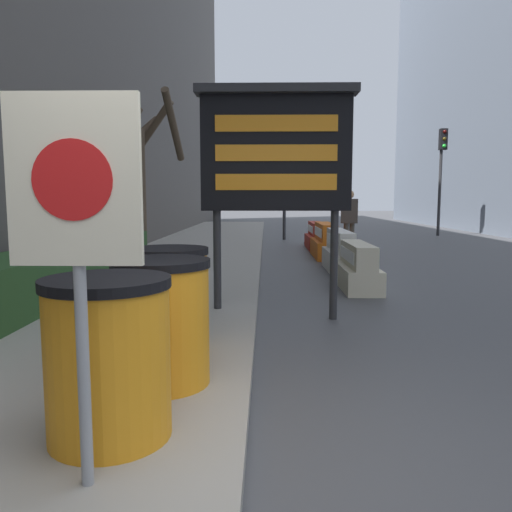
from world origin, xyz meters
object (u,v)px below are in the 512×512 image
Objects in this scene: traffic_cone_near at (325,237)px; traffic_light_far_side at (442,159)px; barrel_drum_back at (169,299)px; message_board at (276,152)px; warning_sign at (76,214)px; traffic_cone_mid at (310,233)px; traffic_light_near_curb at (285,160)px; barrel_drum_middle at (162,322)px; jersey_barrier_red_striped at (317,237)px; pedestrian_worker at (349,216)px; jersey_barrier_orange_near at (326,242)px; jersey_barrier_white at (340,253)px; barrel_drum_foreground at (109,358)px; jersey_barrier_cream at (358,269)px.

traffic_cone_near is 0.15× the size of traffic_light_far_side.
barrel_drum_back is 0.33× the size of message_board.
barrel_drum_back is 2.41m from warning_sign.
message_board is at bearing -97.44° from traffic_cone_mid.
barrel_drum_back is at bearing -103.77° from traffic_cone_near.
traffic_cone_mid is at bearing 80.72° from warning_sign.
traffic_light_near_curb reaches higher than traffic_cone_near.
traffic_light_near_curb reaches higher than barrel_drum_middle.
jersey_barrier_red_striped is at bearing -88.32° from traffic_cone_mid.
traffic_cone_near is 0.36× the size of pedestrian_worker.
jersey_barrier_orange_near is at bearing 75.91° from barrel_drum_middle.
pedestrian_worker is at bearing 73.97° from message_board.
warning_sign is at bearing -106.57° from jersey_barrier_white.
jersey_barrier_white is at bearing -90.00° from jersey_barrier_red_striped.
barrel_drum_back is at bearing -101.01° from traffic_cone_mid.
message_board is 4.61× the size of traffic_cone_near.
barrel_drum_back is at bearing -98.94° from pedestrian_worker.
traffic_light_near_curb is (-0.88, 8.06, 2.54)m from jersey_barrier_white.
barrel_drum_back is 2.51m from message_board.
warning_sign is 1.07× the size of pedestrian_worker.
barrel_drum_foreground is 10.57m from jersey_barrier_orange_near.
pedestrian_worker reaches higher than barrel_drum_back.
jersey_barrier_cream is 4.62m from jersey_barrier_orange_near.
pedestrian_worker reaches higher than barrel_drum_foreground.
barrel_drum_foreground is 0.33× the size of message_board.
traffic_light_near_curb is 6.81m from traffic_light_far_side.
barrel_drum_middle reaches higher than jersey_barrier_red_striped.
barrel_drum_middle is 1.32× the size of traffic_cone_mid.
traffic_light_far_side is at bearing 43.63° from jersey_barrier_red_striped.
warning_sign is (0.04, -0.52, 0.86)m from barrel_drum_foreground.
warning_sign is at bearing -102.81° from jersey_barrier_orange_near.
barrel_drum_middle is 3.14m from message_board.
jersey_barrier_orange_near reaches higher than jersey_barrier_red_striped.
warning_sign is 4.16m from message_board.
warning_sign reaches higher than jersey_barrier_cream.
barrel_drum_back is 0.54× the size of pedestrian_worker.
warning_sign is at bearing -93.84° from barrel_drum_middle.
warning_sign is 0.92× the size of jersey_barrier_white.
pedestrian_worker is (3.11, 10.27, 0.43)m from barrel_drum_middle.
barrel_drum_middle is 0.22× the size of traffic_light_far_side.
warning_sign is 0.44× the size of traffic_light_far_side.
traffic_light_near_curb reaches higher than barrel_drum_foreground.
jersey_barrier_white is 4.86m from jersey_barrier_red_striped.
traffic_light_far_side is (5.63, 3.70, 2.77)m from traffic_cone_mid.
barrel_drum_middle is 0.47× the size of jersey_barrier_orange_near.
message_board is at bearing 73.23° from barrel_drum_foreground.
warning_sign is (-0.09, -1.38, 0.86)m from barrel_drum_middle.
jersey_barrier_red_striped is at bearing 77.16° from barrel_drum_back.
traffic_cone_mid is (-0.05, 1.62, -0.00)m from jersey_barrier_red_striped.
barrel_drum_middle is 1.00× the size of barrel_drum_back.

